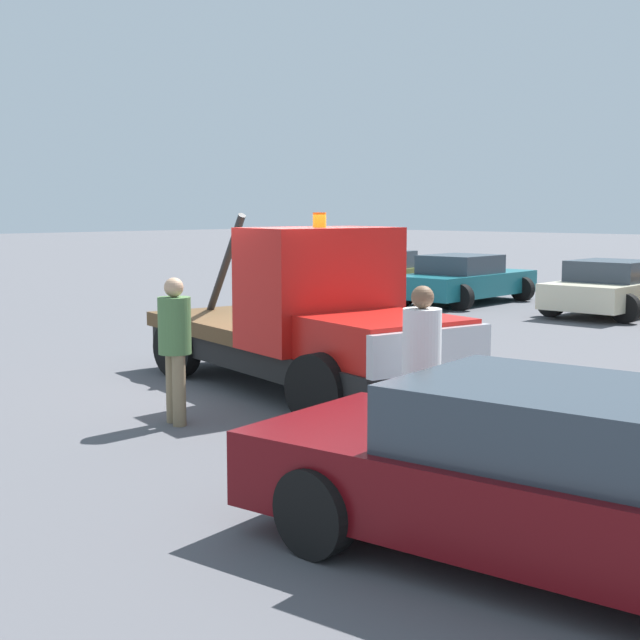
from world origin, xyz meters
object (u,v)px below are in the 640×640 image
object	(u,v)px
foreground_car	(587,485)
person_at_hood	(175,340)
parked_car_teal	(464,280)
parked_car_olive	(380,274)
tow_truck	(309,325)
parked_car_cream	(614,288)
person_near_truck	(422,359)

from	to	relation	value
foreground_car	person_at_hood	world-z (taller)	person_at_hood
parked_car_teal	foreground_car	bearing A→B (deg)	-144.82
foreground_car	parked_car_olive	bearing A→B (deg)	127.12
tow_truck	parked_car_cream	xyz separation A→B (m)	(-1.11, 11.91, -0.33)
person_near_truck	parked_car_teal	world-z (taller)	person_near_truck
foreground_car	person_near_truck	size ratio (longest dim) A/B	3.01
tow_truck	foreground_car	xyz separation A→B (m)	(5.72, -3.11, -0.32)
foreground_car	parked_car_teal	world-z (taller)	same
person_at_hood	parked_car_olive	bearing A→B (deg)	-132.35
tow_truck	parked_car_olive	bearing A→B (deg)	137.57
parked_car_teal	person_near_truck	bearing A→B (deg)	-149.08
person_near_truck	person_at_hood	bearing A→B (deg)	-11.58
tow_truck	person_at_hood	size ratio (longest dim) A/B	3.44
person_at_hood	parked_car_cream	size ratio (longest dim) A/B	0.40
tow_truck	person_at_hood	world-z (taller)	tow_truck
tow_truck	person_at_hood	bearing A→B (deg)	-76.61
person_near_truck	parked_car_olive	bearing A→B (deg)	-76.30
parked_car_olive	parked_car_cream	xyz separation A→B (m)	(7.25, 0.19, -0.00)
foreground_car	person_near_truck	bearing A→B (deg)	142.43
parked_car_olive	tow_truck	bearing A→B (deg)	-153.68
foreground_car	parked_car_cream	distance (m)	16.50
tow_truck	person_near_truck	distance (m)	3.43
parked_car_cream	person_near_truck	bearing A→B (deg)	-163.54
person_near_truck	parked_car_cream	xyz separation A→B (m)	(-4.18, 13.43, -0.39)
person_at_hood	parked_car_cream	xyz separation A→B (m)	(-1.16, 14.27, -0.37)
parked_car_cream	person_at_hood	bearing A→B (deg)	-176.19
parked_car_teal	parked_car_cream	size ratio (longest dim) A/B	1.07
parked_car_teal	parked_car_cream	xyz separation A→B (m)	(4.17, 0.33, -0.00)
parked_car_teal	parked_car_cream	distance (m)	4.18
foreground_car	parked_car_olive	size ratio (longest dim) A/B	1.09
person_near_truck	parked_car_olive	world-z (taller)	person_near_truck
foreground_car	parked_car_cream	bearing A→B (deg)	108.06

